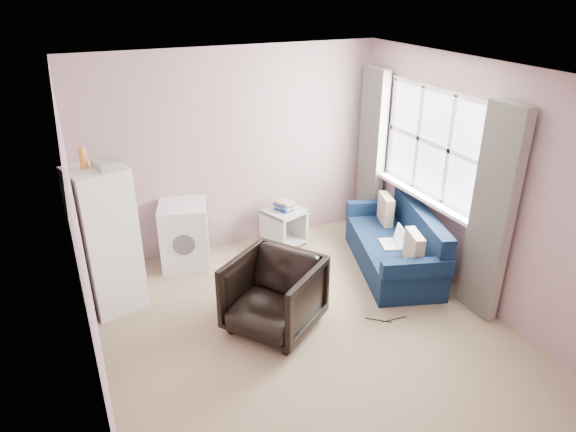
# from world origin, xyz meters

# --- Properties ---
(room) EXTENTS (3.84, 4.24, 2.54)m
(room) POSITION_xyz_m (0.02, 0.01, 1.25)
(room) COLOR #9C8766
(room) RESTS_ON ground
(armchair) EXTENTS (1.09, 1.10, 0.83)m
(armchair) POSITION_xyz_m (-0.28, 0.20, 0.42)
(armchair) COLOR black
(armchair) RESTS_ON ground
(fridge) EXTENTS (0.66, 0.65, 1.75)m
(fridge) POSITION_xyz_m (-1.67, 1.28, 0.78)
(fridge) COLOR white
(fridge) RESTS_ON ground
(washing_machine) EXTENTS (0.68, 0.68, 0.79)m
(washing_machine) POSITION_xyz_m (-0.77, 1.82, 0.41)
(washing_machine) COLOR white
(washing_machine) RESTS_ON ground
(side_table) EXTENTS (0.58, 0.58, 0.62)m
(side_table) POSITION_xyz_m (0.52, 1.78, 0.29)
(side_table) COLOR #AEAFAB
(side_table) RESTS_ON ground
(sofa) EXTENTS (1.23, 1.85, 0.76)m
(sofa) POSITION_xyz_m (1.52, 0.69, 0.28)
(sofa) COLOR #0D213F
(sofa) RESTS_ON ground
(window_dressing) EXTENTS (0.17, 2.62, 2.18)m
(window_dressing) POSITION_xyz_m (1.78, 0.70, 1.11)
(window_dressing) COLOR white
(window_dressing) RESTS_ON ground
(floor_cables) EXTENTS (0.41, 0.18, 0.01)m
(floor_cables) POSITION_xyz_m (0.81, -0.16, 0.01)
(floor_cables) COLOR black
(floor_cables) RESTS_ON ground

